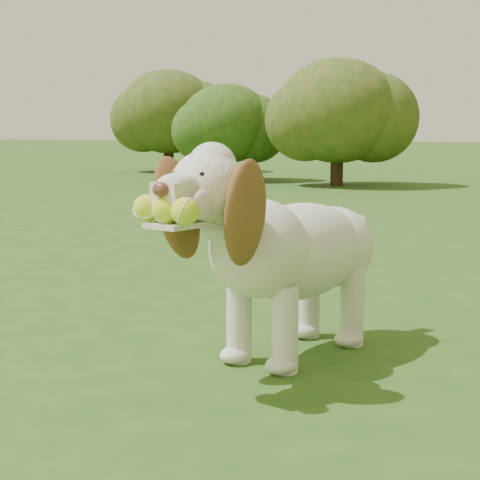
% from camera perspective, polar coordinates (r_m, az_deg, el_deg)
% --- Properties ---
extents(ground, '(80.00, 80.00, 0.00)m').
position_cam_1_polar(ground, '(3.59, 5.74, -5.62)').
color(ground, '#244D16').
rests_on(ground, ground).
extents(dog, '(0.69, 1.20, 0.80)m').
position_cam_1_polar(dog, '(2.89, 3.06, -0.32)').
color(dog, silver).
rests_on(dog, ground).
extents(shrub_a, '(1.45, 1.45, 1.50)m').
position_cam_1_polar(shrub_a, '(12.56, -0.98, 8.27)').
color(shrub_a, '#382314').
rests_on(shrub_a, ground).
extents(shrub_b, '(1.74, 1.74, 1.80)m').
position_cam_1_polar(shrub_b, '(11.52, 6.96, 9.11)').
color(shrub_b, '#382314').
rests_on(shrub_b, ground).
extents(shrub_e, '(1.82, 1.82, 1.88)m').
position_cam_1_polar(shrub_e, '(15.04, -5.13, 9.07)').
color(shrub_e, '#382314').
rests_on(shrub_e, ground).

